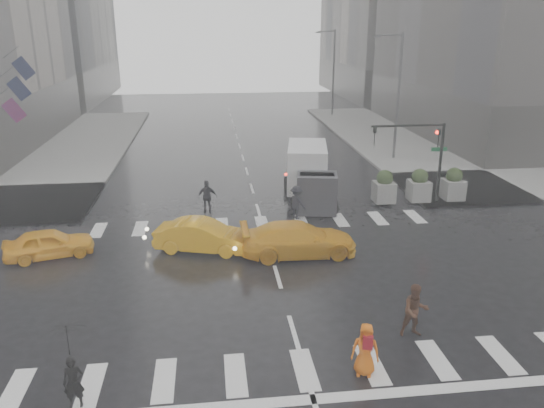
{
  "coord_description": "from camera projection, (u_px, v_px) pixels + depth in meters",
  "views": [
    {
      "loc": [
        -2.5,
        -18.76,
        9.46
      ],
      "look_at": [
        0.02,
        2.0,
        2.37
      ],
      "focal_mm": 35.0,
      "sensor_mm": 36.0,
      "label": 1
    }
  ],
  "objects": [
    {
      "name": "road_markings",
      "position": [
        278.0,
        277.0,
        20.95
      ],
      "size": [
        18.0,
        48.0,
        0.01
      ],
      "primitive_type": null,
      "color": "silver",
      "rests_on": "ground"
    },
    {
      "name": "box_truck",
      "position": [
        309.0,
        173.0,
        29.46
      ],
      "size": [
        2.14,
        5.72,
        3.04
      ],
      "rotation": [
        0.0,
        0.0,
        -0.18
      ],
      "color": "silver",
      "rests_on": "ground"
    },
    {
      "name": "pedestrian_brown",
      "position": [
        415.0,
        311.0,
        16.73
      ],
      "size": [
        0.88,
        0.7,
        1.78
      ],
      "primitive_type": "imported",
      "rotation": [
        0.0,
        0.0,
        -0.03
      ],
      "color": "#462819",
      "rests_on": "ground"
    },
    {
      "name": "planter_mid",
      "position": [
        419.0,
        186.0,
        29.38
      ],
      "size": [
        1.1,
        1.1,
        1.8
      ],
      "color": "gray",
      "rests_on": "ground"
    },
    {
      "name": "taxi_rear",
      "position": [
        299.0,
        239.0,
        22.74
      ],
      "size": [
        4.41,
        2.06,
        1.44
      ],
      "primitive_type": "imported",
      "rotation": [
        0.0,
        0.0,
        1.58
      ],
      "color": "#FFAD0D",
      "rests_on": "ground"
    },
    {
      "name": "sidewalk_ne",
      "position": [
        505.0,
        157.0,
        39.61
      ],
      "size": [
        35.0,
        35.0,
        0.15
      ],
      "primitive_type": "cube",
      "color": "gray",
      "rests_on": "ground"
    },
    {
      "name": "pedestrian_orange",
      "position": [
        365.0,
        349.0,
        14.88
      ],
      "size": [
        0.9,
        0.72,
        1.59
      ],
      "rotation": [
        0.0,
        0.0,
        -0.31
      ],
      "color": "orange",
      "rests_on": "ground"
    },
    {
      "name": "street_lamp_far",
      "position": [
        332.0,
        69.0,
        56.33
      ],
      "size": [
        2.15,
        0.22,
        9.0
      ],
      "color": "#59595B",
      "rests_on": "ground"
    },
    {
      "name": "pedestrian_far_b",
      "position": [
        297.0,
        202.0,
        26.98
      ],
      "size": [
        1.21,
        1.25,
        1.74
      ],
      "primitive_type": "imported",
      "rotation": [
        0.0,
        0.0,
        2.3
      ],
      "color": "black",
      "rests_on": "ground"
    },
    {
      "name": "flag_cluster",
      "position": [
        14.0,
        86.0,
        34.81
      ],
      "size": [
        2.87,
        3.06,
        4.69
      ],
      "color": "#59595B",
      "rests_on": "ground"
    },
    {
      "name": "ground",
      "position": [
        278.0,
        277.0,
        20.96
      ],
      "size": [
        120.0,
        120.0,
        0.0
      ],
      "primitive_type": "plane",
      "color": "black",
      "rests_on": "ground"
    },
    {
      "name": "taxi_front",
      "position": [
        49.0,
        243.0,
        22.56
      ],
      "size": [
        3.89,
        2.38,
        1.24
      ],
      "primitive_type": "imported",
      "rotation": [
        0.0,
        0.0,
        1.84
      ],
      "color": "#FFAD0D",
      "rests_on": "ground"
    },
    {
      "name": "planter_east",
      "position": [
        453.0,
        184.0,
        29.61
      ],
      "size": [
        1.1,
        1.1,
        1.8
      ],
      "color": "gray",
      "rests_on": "ground"
    },
    {
      "name": "pedestrian_far_a",
      "position": [
        207.0,
        197.0,
        27.81
      ],
      "size": [
        1.08,
        0.71,
        1.77
      ],
      "primitive_type": "imported",
      "rotation": [
        0.0,
        0.0,
        3.06
      ],
      "color": "black",
      "rests_on": "ground"
    },
    {
      "name": "street_lamp_near",
      "position": [
        397.0,
        92.0,
        37.53
      ],
      "size": [
        2.15,
        0.22,
        9.0
      ],
      "color": "#59595B",
      "rests_on": "ground"
    },
    {
      "name": "planter_west",
      "position": [
        384.0,
        187.0,
        29.15
      ],
      "size": [
        1.1,
        1.1,
        1.8
      ],
      "color": "gray",
      "rests_on": "ground"
    },
    {
      "name": "taxi_mid",
      "position": [
        203.0,
        236.0,
        23.18
      ],
      "size": [
        4.43,
        2.57,
        1.38
      ],
      "primitive_type": "imported",
      "rotation": [
        0.0,
        0.0,
        1.29
      ],
      "color": "#FFAD0D",
      "rests_on": "ground"
    },
    {
      "name": "pedestrian_black",
      "position": [
        69.0,
        351.0,
        13.32
      ],
      "size": [
        1.01,
        1.03,
        2.43
      ],
      "rotation": [
        0.0,
        0.0,
        0.05
      ],
      "color": "black",
      "rests_on": "ground"
    },
    {
      "name": "traffic_signal_pole",
      "position": [
        424.0,
        147.0,
        28.48
      ],
      "size": [
        4.45,
        0.42,
        4.5
      ],
      "color": "black",
      "rests_on": "ground"
    }
  ]
}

